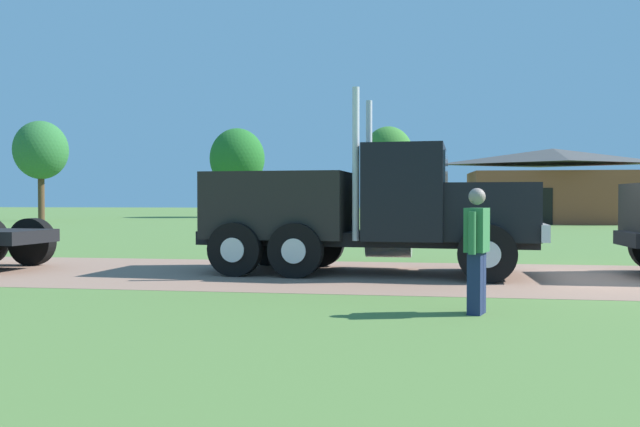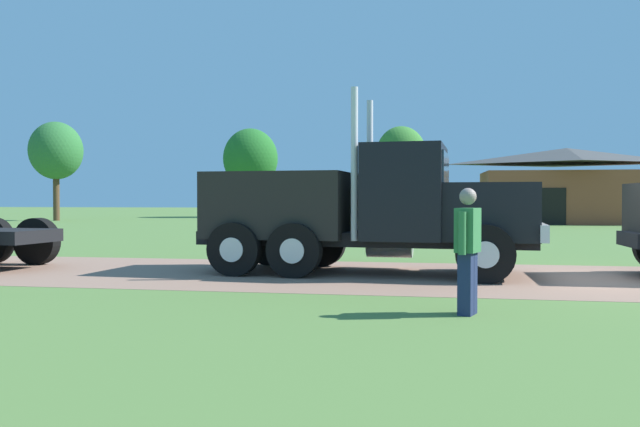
# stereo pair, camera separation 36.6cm
# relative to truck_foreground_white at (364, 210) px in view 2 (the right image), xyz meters

# --- Properties ---
(ground_plane) EXTENTS (200.00, 200.00, 0.00)m
(ground_plane) POSITION_rel_truck_foreground_white_xyz_m (4.26, -0.39, -1.31)
(ground_plane) COLOR #557738
(dirt_track) EXTENTS (120.00, 5.60, 0.01)m
(dirt_track) POSITION_rel_truck_foreground_white_xyz_m (4.26, -0.39, -1.30)
(dirt_track) COLOR #926D59
(dirt_track) RESTS_ON ground_plane
(truck_foreground_white) EXTENTS (7.11, 2.98, 3.72)m
(truck_foreground_white) POSITION_rel_truck_foreground_white_xyz_m (0.00, 0.00, 0.00)
(truck_foreground_white) COLOR black
(truck_foreground_white) RESTS_ON ground_plane
(visitor_walking_mid) EXTENTS (0.37, 0.57, 1.69)m
(visitor_walking_mid) POSITION_rel_truck_foreground_white_xyz_m (1.93, -4.69, -0.40)
(visitor_walking_mid) COLOR #33723F
(visitor_walking_mid) RESTS_ON ground_plane
(shed_building) EXTENTS (10.88, 6.33, 4.76)m
(shed_building) POSITION_rel_truck_foreground_white_xyz_m (9.45, 30.19, 0.98)
(shed_building) COLOR #964B2F
(shed_building) RESTS_ON ground_plane
(tree_left) EXTENTS (3.71, 3.71, 7.02)m
(tree_left) POSITION_rel_truck_foreground_white_xyz_m (-25.26, 29.30, 3.63)
(tree_left) COLOR #513823
(tree_left) RESTS_ON ground_plane
(tree_mid) EXTENTS (4.63, 4.63, 7.51)m
(tree_mid) POSITION_rel_truck_foreground_white_xyz_m (-14.23, 40.59, 3.64)
(tree_mid) COLOR #513823
(tree_mid) RESTS_ON ground_plane
(tree_right) EXTENTS (3.82, 3.82, 7.17)m
(tree_right) POSITION_rel_truck_foreground_white_xyz_m (-1.39, 37.97, 3.73)
(tree_right) COLOR #513823
(tree_right) RESTS_ON ground_plane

